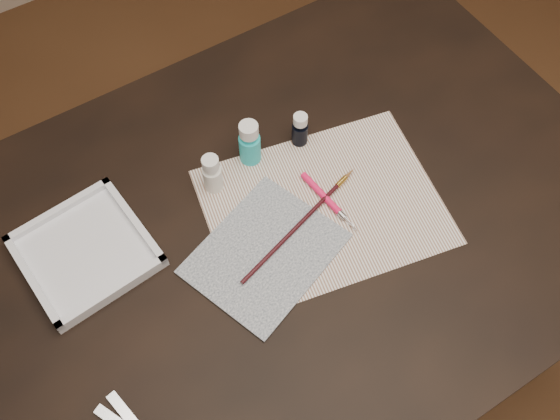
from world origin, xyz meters
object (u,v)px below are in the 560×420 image
paper (323,206)px  canvas (265,253)px  paint_bottle_white (212,173)px  paint_bottle_cyan (250,143)px  palette_tray (85,251)px  paint_bottle_navy (300,129)px

paper → canvas: canvas is taller
paper → paint_bottle_white: size_ratio=4.86×
paper → paint_bottle_cyan: 0.18m
paint_bottle_cyan → palette_tray: paint_bottle_cyan is taller
paint_bottle_cyan → canvas: bearing=-113.7°
palette_tray → paint_bottle_cyan: bearing=4.1°
palette_tray → paint_bottle_white: bearing=1.2°
paint_bottle_white → paint_bottle_cyan: (0.09, 0.02, 0.01)m
paint_bottle_white → palette_tray: 0.26m
paper → paint_bottle_white: (-0.15, 0.14, 0.04)m
paper → palette_tray: bearing=161.1°
paper → paint_bottle_navy: (0.04, 0.15, 0.04)m
paper → paint_bottle_navy: 0.16m
paint_bottle_white → paint_bottle_cyan: bearing=12.0°
canvas → paint_bottle_cyan: 0.21m
canvas → palette_tray: bearing=148.0°
canvas → paint_bottle_navy: bearing=43.2°
paint_bottle_cyan → palette_tray: (-0.35, -0.02, -0.04)m
paint_bottle_cyan → palette_tray: 0.35m
paint_bottle_navy → paint_bottle_white: bearing=-179.1°
paint_bottle_white → palette_tray: bearing=-178.8°
canvas → paint_bottle_white: 0.18m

